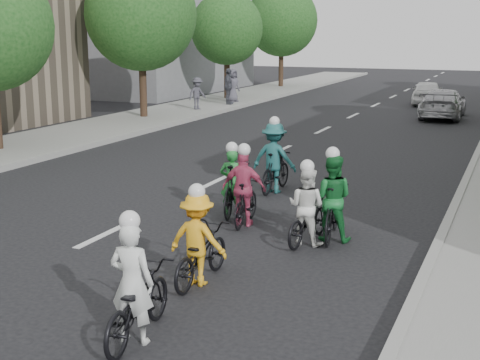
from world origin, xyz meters
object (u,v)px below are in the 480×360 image
Objects in this scene: cyclist_1 at (136,298)px; cyclist_6 at (307,214)px; follow_car_lead at (443,103)px; spectator_2 at (233,86)px; cyclist_0 at (233,187)px; cyclist_3 at (245,195)px; cyclist_2 at (275,163)px; cyclist_4 at (199,247)px; spectator_0 at (197,93)px; spectator_1 at (228,86)px; follow_car_trail at (427,92)px; cyclist_5 at (332,205)px.

cyclist_1 is 4.73m from cyclist_6.
spectator_2 reaches higher than follow_car_lead.
cyclist_3 is at bearing 117.81° from cyclist_0.
cyclist_4 is at bearing 102.31° from cyclist_2.
spectator_1 reaches higher than spectator_0.
cyclist_1 is at bearing -143.29° from spectator_2.
cyclist_3 is 22.56m from spectator_2.
follow_car_trail is 2.07× the size of spectator_1.
cyclist_6 is at bearing 88.41° from follow_car_lead.
cyclist_2 is at bearing -62.00° from cyclist_5.
cyclist_3 reaches higher than cyclist_4.
cyclist_4 is at bearing 77.22° from cyclist_6.
spectator_2 is at bearing -77.94° from cyclist_0.
cyclist_3 is at bearing 101.37° from cyclist_2.
cyclist_2 is at bearing -137.82° from spectator_2.
cyclist_5 reaches higher than cyclist_3.
cyclist_4 is at bearing 94.40° from cyclist_3.
cyclist_1 is 24.48m from follow_car_lead.
spectator_1 is at bearing 22.37° from follow_car_trail.
spectator_0 is 2.66m from spectator_1.
cyclist_2 is 1.10× the size of cyclist_3.
follow_car_trail is at bearing -51.44° from spectator_2.
follow_car_lead is (0.14, 19.80, 0.10)m from cyclist_6.
spectator_0 is at bearing -72.59° from cyclist_0.
spectator_1 is (-10.64, 0.19, 0.41)m from follow_car_lead.
cyclist_2 reaches higher than follow_car_trail.
cyclist_6 is at bearing 38.38° from cyclist_5.
cyclist_5 is 24.89m from follow_car_trail.
follow_car_lead is at bearing -54.07° from spectator_0.
cyclist_6 is 0.93× the size of spectator_1.
cyclist_1 is 27.72m from spectator_2.
spectator_0 is at bearing -66.27° from cyclist_3.
spectator_0 is at bearing 31.81° from follow_car_trail.
cyclist_4 is at bearing 58.50° from cyclist_5.
cyclist_2 reaches higher than cyclist_3.
spectator_0 reaches higher than cyclist_0.
follow_car_lead is at bearing -108.35° from cyclist_0.
spectator_2 is (-9.98, 25.85, 0.45)m from cyclist_1.
cyclist_6 is (2.04, -1.29, -0.05)m from cyclist_0.
spectator_1 reaches higher than cyclist_3.
cyclist_6 is 0.38× the size of follow_car_lead.
cyclist_5 is (1.29, 2.98, 0.09)m from cyclist_4.
cyclist_1 is 0.49× the size of follow_car_trail.
cyclist_4 is 0.93× the size of spectator_1.
cyclist_5 is at bearing 129.08° from cyclist_2.
spectator_2 is at bearing 20.64° from spectator_0.
cyclist_0 is at bearing -84.64° from cyclist_1.
cyclist_3 is 19.24m from follow_car_lead.
cyclist_3 is at bearing -15.86° from cyclist_6.
cyclist_2 reaches higher than cyclist_0.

